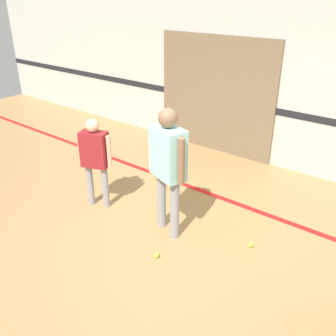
# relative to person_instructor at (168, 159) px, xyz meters

# --- Properties ---
(ground_plane) EXTENTS (16.00, 16.00, 0.00)m
(ground_plane) POSITION_rel_person_instructor_xyz_m (-0.11, -0.12, -1.06)
(ground_plane) COLOR #A87F4C
(wall_back) EXTENTS (16.00, 0.07, 3.20)m
(wall_back) POSITION_rel_person_instructor_xyz_m (-0.11, 2.89, 0.53)
(wall_back) COLOR beige
(wall_back) RESTS_ON ground_plane
(wall_panel) EXTENTS (2.50, 0.05, 2.23)m
(wall_panel) POSITION_rel_person_instructor_xyz_m (-1.10, 2.83, 0.05)
(wall_panel) COLOR #756047
(wall_panel) RESTS_ON ground_plane
(floor_stripe) EXTENTS (14.40, 0.10, 0.01)m
(floor_stripe) POSITION_rel_person_instructor_xyz_m (-0.11, 1.21, -1.06)
(floor_stripe) COLOR red
(floor_stripe) RESTS_ON ground_plane
(person_instructor) EXTENTS (0.62, 0.40, 1.72)m
(person_instructor) POSITION_rel_person_instructor_xyz_m (0.00, 0.00, 0.00)
(person_instructor) COLOR gray
(person_instructor) RESTS_ON ground_plane
(person_student_left) EXTENTS (0.49, 0.33, 1.37)m
(person_student_left) POSITION_rel_person_instructor_xyz_m (-1.24, -0.12, -0.22)
(person_student_left) COLOR gray
(person_student_left) RESTS_ON ground_plane
(racket_spare_on_floor) EXTENTS (0.52, 0.29, 0.03)m
(racket_spare_on_floor) POSITION_rel_person_instructor_xyz_m (-0.84, 1.13, -1.05)
(racket_spare_on_floor) COLOR red
(racket_spare_on_floor) RESTS_ON ground_plane
(tennis_ball_near_instructor) EXTENTS (0.07, 0.07, 0.07)m
(tennis_ball_near_instructor) POSITION_rel_person_instructor_xyz_m (0.24, -0.53, -1.03)
(tennis_ball_near_instructor) COLOR #CCE038
(tennis_ball_near_instructor) RESTS_ON ground_plane
(tennis_ball_by_spare_racket) EXTENTS (0.07, 0.07, 0.07)m
(tennis_ball_by_spare_racket) POSITION_rel_person_instructor_xyz_m (-1.08, 1.38, -1.03)
(tennis_ball_by_spare_racket) COLOR #CCE038
(tennis_ball_by_spare_racket) RESTS_ON ground_plane
(tennis_ball_stray_left) EXTENTS (0.07, 0.07, 0.07)m
(tennis_ball_stray_left) POSITION_rel_person_instructor_xyz_m (1.05, 0.38, -1.03)
(tennis_ball_stray_left) COLOR #CCE038
(tennis_ball_stray_left) RESTS_ON ground_plane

